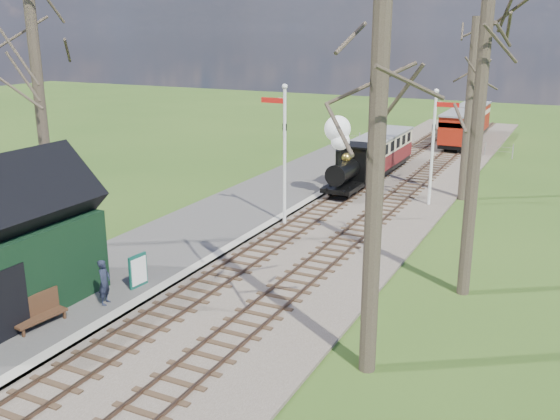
{
  "coord_description": "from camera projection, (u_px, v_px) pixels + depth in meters",
  "views": [
    {
      "loc": [
        10.79,
        -7.76,
        8.44
      ],
      "look_at": [
        0.44,
        13.23,
        1.6
      ],
      "focal_mm": 40.0,
      "sensor_mm": 36.0,
      "label": 1
    }
  ],
  "objects": [
    {
      "name": "red_carriage_b",
      "position": [
        472.0,
        119.0,
        49.5
      ],
      "size": [
        2.04,
        5.06,
        2.15
      ],
      "color": "black",
      "rests_on": "ground"
    },
    {
      "name": "coach",
      "position": [
        383.0,
        150.0,
        37.4
      ],
      "size": [
        1.94,
        6.65,
        2.04
      ],
      "color": "black",
      "rests_on": "ground"
    },
    {
      "name": "person",
      "position": [
        104.0,
        282.0,
        19.2
      ],
      "size": [
        0.47,
        0.6,
        1.44
      ],
      "primitive_type": "imported",
      "rotation": [
        0.0,
        0.0,
        1.84
      ],
      "color": "#1A1E30",
      "rests_on": "platform"
    },
    {
      "name": "fence_line",
      "position": [
        419.0,
        144.0,
        44.34
      ],
      "size": [
        12.6,
        0.08,
        1.0
      ],
      "color": "slate",
      "rests_on": "ground"
    },
    {
      "name": "bench",
      "position": [
        37.0,
        311.0,
        17.89
      ],
      "size": [
        0.66,
        1.65,
        0.91
      ],
      "color": "#3F2616",
      "rests_on": "platform"
    },
    {
      "name": "track_near",
      "position": [
        347.0,
        194.0,
        32.54
      ],
      "size": [
        1.6,
        60.0,
        0.15
      ],
      "color": "brown",
      "rests_on": "ground"
    },
    {
      "name": "red_carriage_a",
      "position": [
        459.0,
        129.0,
        44.76
      ],
      "size": [
        2.04,
        5.06,
        2.15
      ],
      "color": "black",
      "rests_on": "ground"
    },
    {
      "name": "ballast_bed",
      "position": [
        370.0,
        198.0,
        32.0
      ],
      "size": [
        8.0,
        60.0,
        0.1
      ],
      "primitive_type": "cube",
      "color": "brown",
      "rests_on": "ground"
    },
    {
      "name": "coping_strip",
      "position": [
        253.0,
        235.0,
        26.16
      ],
      "size": [
        0.4,
        44.0,
        0.21
      ],
      "primitive_type": "cube",
      "color": "#B2AD9E",
      "rests_on": "ground"
    },
    {
      "name": "semaphore_far",
      "position": [
        435.0,
        139.0,
        29.77
      ],
      "size": [
        1.22,
        0.24,
        5.72
      ],
      "color": "silver",
      "rests_on": "ground"
    },
    {
      "name": "platform",
      "position": [
        207.0,
        227.0,
        27.14
      ],
      "size": [
        5.0,
        44.0,
        0.2
      ],
      "primitive_type": "cube",
      "color": "#474442",
      "rests_on": "ground"
    },
    {
      "name": "track_far",
      "position": [
        395.0,
        200.0,
        31.44
      ],
      "size": [
        1.6,
        60.0,
        0.15
      ],
      "color": "brown",
      "rests_on": "ground"
    },
    {
      "name": "sign_board",
      "position": [
        138.0,
        271.0,
        20.54
      ],
      "size": [
        0.18,
        0.76,
        1.11
      ],
      "color": "#0F473A",
      "rests_on": "platform"
    },
    {
      "name": "distant_hills",
      "position": [
        480.0,
        247.0,
        73.0
      ],
      "size": [
        114.4,
        48.0,
        22.02
      ],
      "color": "#385B23",
      "rests_on": "ground"
    },
    {
      "name": "semaphore_near",
      "position": [
        283.0,
        145.0,
        26.71
      ],
      "size": [
        1.22,
        0.24,
        6.22
      ],
      "color": "silver",
      "rests_on": "ground"
    },
    {
      "name": "bare_trees",
      "position": [
        262.0,
        131.0,
        20.3
      ],
      "size": [
        15.51,
        22.39,
        12.0
      ],
      "color": "#382D23",
      "rests_on": "ground"
    },
    {
      "name": "locomotive",
      "position": [
        348.0,
        160.0,
        32.05
      ],
      "size": [
        1.66,
        3.88,
        4.16
      ],
      "color": "black",
      "rests_on": "ground"
    }
  ]
}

